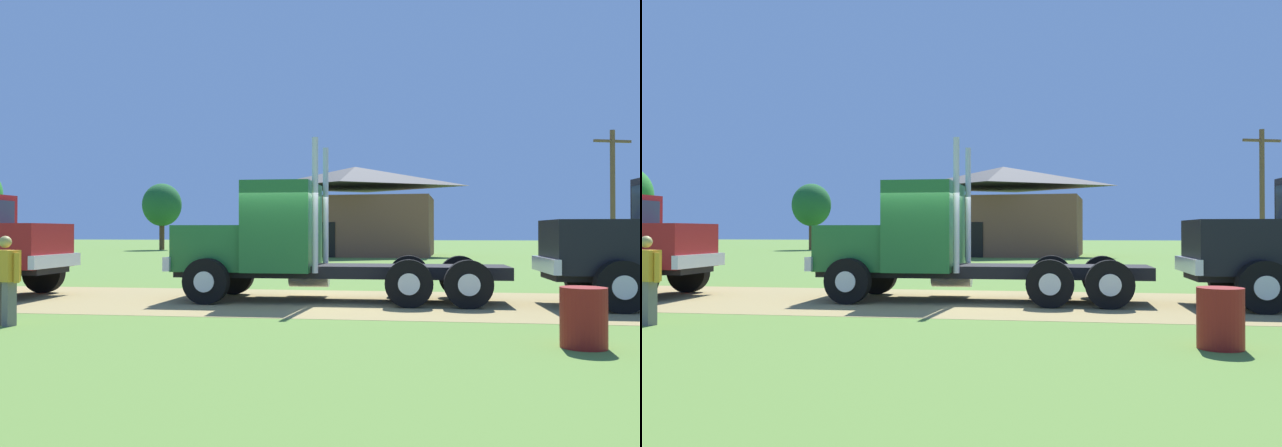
# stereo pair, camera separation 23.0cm
# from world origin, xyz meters

# --- Properties ---
(ground_plane) EXTENTS (200.00, 200.00, 0.00)m
(ground_plane) POSITION_xyz_m (0.00, 0.00, 0.00)
(ground_plane) COLOR #577B31
(dirt_track) EXTENTS (120.00, 5.72, 0.01)m
(dirt_track) POSITION_xyz_m (0.00, 0.00, 0.00)
(dirt_track) COLOR #96824E
(dirt_track) RESTS_ON ground_plane
(truck_foreground_white) EXTENTS (7.82, 2.69, 3.74)m
(truck_foreground_white) POSITION_xyz_m (-0.05, 0.36, 1.28)
(truck_foreground_white) COLOR black
(truck_foreground_white) RESTS_ON ground_plane
(visitor_walking_mid) EXTENTS (0.66, 0.41, 1.56)m
(visitor_walking_mid) POSITION_xyz_m (-4.16, -4.40, 0.85)
(visitor_walking_mid) COLOR gold
(visitor_walking_mid) RESTS_ON ground_plane
(steel_barrel) EXTENTS (0.64, 0.64, 0.85)m
(steel_barrel) POSITION_xyz_m (5.26, -5.17, 0.43)
(steel_barrel) COLOR maroon
(steel_barrel) RESTS_ON ground_plane
(shed_building) EXTENTS (11.28, 8.76, 6.00)m
(shed_building) POSITION_xyz_m (-0.97, 28.30, 2.90)
(shed_building) COLOR brown
(shed_building) RESTS_ON ground_plane
(utility_pole_near) EXTENTS (2.13, 0.84, 7.09)m
(utility_pole_near) POSITION_xyz_m (13.56, 21.51, 3.79)
(utility_pole_near) COLOR brown
(utility_pole_near) RESTS_ON ground_plane
(tree_mid) EXTENTS (3.39, 3.39, 5.80)m
(tree_mid) POSITION_xyz_m (-18.80, 38.35, 3.91)
(tree_mid) COLOR #513823
(tree_mid) RESTS_ON ground_plane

